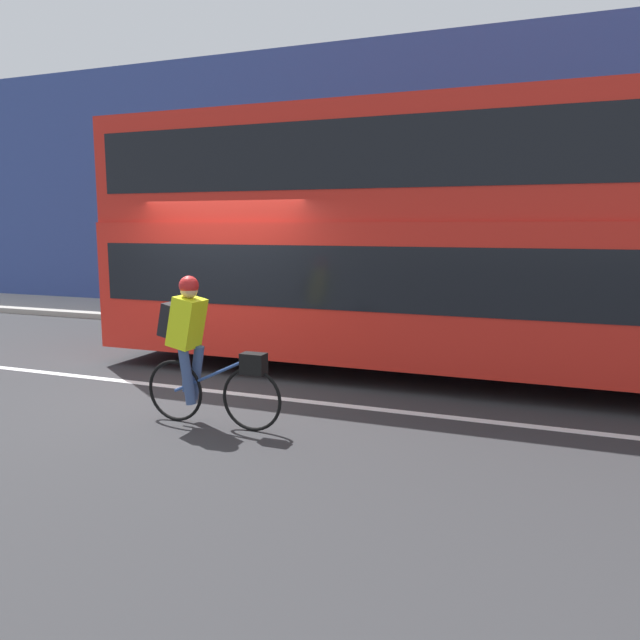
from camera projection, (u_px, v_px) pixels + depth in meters
ground_plane at (197, 389)px, 8.31m from camera, size 80.00×80.00×0.00m
road_center_line at (196, 389)px, 8.28m from camera, size 50.00×0.14×0.01m
sidewalk_curb at (340, 322)px, 13.57m from camera, size 60.00×2.51×0.13m
building_facade at (361, 183)px, 14.40m from camera, size 60.00×0.30×6.26m
bus at (451, 231)px, 8.69m from camera, size 10.26×2.43×3.76m
cyclist_on_bike at (197, 346)px, 6.71m from camera, size 1.64×0.32×1.63m
trash_bin at (253, 297)px, 14.12m from camera, size 0.45×0.45×0.86m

